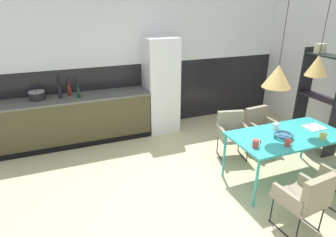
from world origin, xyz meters
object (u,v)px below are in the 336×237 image
object	(u,v)px
bottle_wine_green	(78,92)
armchair_far_side	(232,129)
fruit_bowl	(284,135)
mug_short_terracotta	(276,126)
refrigerator_column	(161,85)
mug_white_ceramic	(256,144)
bottle_spice_small	(69,90)
dining_table	(287,137)
mug_wide_latte	(288,143)
pendant_lamp_over_table_near	(278,76)
open_book	(314,127)
cooking_pot	(37,95)
bottle_oil_tall	(60,91)
open_shelf_unit	(321,100)
mug_tall_blue	(323,136)
armchair_head_of_table	(260,124)
pendant_lamp_over_table_far	(317,65)
armchair_near_window	(307,196)

from	to	relation	value
bottle_wine_green	armchair_far_side	bearing A→B (deg)	-31.72
fruit_bowl	mug_short_terracotta	bearing A→B (deg)	68.80
refrigerator_column	mug_white_ceramic	bearing A→B (deg)	-81.54
bottle_wine_green	bottle_spice_small	world-z (taller)	bottle_wine_green
dining_table	mug_wide_latte	distance (m)	0.38
mug_wide_latte	pendant_lamp_over_table_near	size ratio (longest dim) A/B	0.11
fruit_bowl	open_book	bearing A→B (deg)	8.49
cooking_pot	dining_table	bearing A→B (deg)	-36.79
fruit_bowl	bottle_spice_small	distance (m)	3.78
bottle_oil_tall	open_shelf_unit	world-z (taller)	open_shelf_unit
cooking_pot	mug_wide_latte	bearing A→B (deg)	-41.77
open_book	mug_tall_blue	size ratio (longest dim) A/B	2.32
refrigerator_column	armchair_far_side	size ratio (longest dim) A/B	2.40
mug_tall_blue	bottle_spice_small	xyz separation A→B (m)	(-3.18, 2.87, 0.21)
armchair_head_of_table	pendant_lamp_over_table_near	xyz separation A→B (m)	(-0.61, -0.91, 1.15)
pendant_lamp_over_table_near	cooking_pot	bearing A→B (deg)	140.56
refrigerator_column	mug_short_terracotta	distance (m)	2.46
cooking_pot	pendant_lamp_over_table_near	size ratio (longest dim) A/B	0.24
fruit_bowl	pendant_lamp_over_table_far	distance (m)	1.05
bottle_oil_tall	armchair_near_window	bearing A→B (deg)	-54.20
armchair_far_side	mug_tall_blue	xyz separation A→B (m)	(0.67, -1.20, 0.30)
refrigerator_column	dining_table	size ratio (longest dim) A/B	1.14
armchair_near_window	pendant_lamp_over_table_near	bearing A→B (deg)	71.61
armchair_head_of_table	cooking_pot	distance (m)	4.03
bottle_wine_green	pendant_lamp_over_table_far	size ratio (longest dim) A/B	0.26
fruit_bowl	armchair_far_side	bearing A→B (deg)	100.81
armchair_far_side	open_book	distance (m)	1.26
armchair_near_window	mug_wide_latte	xyz separation A→B (m)	(0.29, 0.68, 0.29)
mug_wide_latte	armchair_near_window	bearing A→B (deg)	-113.34
cooking_pot	bottle_spice_small	xyz separation A→B (m)	(0.56, 0.05, 0.02)
armchair_far_side	cooking_pot	distance (m)	3.50
armchair_far_side	open_shelf_unit	world-z (taller)	open_shelf_unit
bottle_wine_green	pendant_lamp_over_table_near	world-z (taller)	pendant_lamp_over_table_near
mug_short_terracotta	mug_white_ceramic	bearing A→B (deg)	-150.03
mug_short_terracotta	pendant_lamp_over_table_far	xyz separation A→B (m)	(0.36, -0.20, 0.93)
open_book	pendant_lamp_over_table_far	xyz separation A→B (m)	(-0.22, -0.02, 0.97)
armchair_head_of_table	cooking_pot	world-z (taller)	cooking_pot
bottle_spice_small	armchair_near_window	bearing A→B (deg)	-57.00
pendant_lamp_over_table_near	open_shelf_unit	bearing A→B (deg)	20.57
bottle_spice_small	refrigerator_column	bearing A→B (deg)	-4.35
dining_table	bottle_wine_green	distance (m)	3.60
mug_white_ceramic	cooking_pot	world-z (taller)	cooking_pot
refrigerator_column	armchair_near_window	bearing A→B (deg)	-81.24
armchair_head_of_table	mug_short_terracotta	bearing A→B (deg)	61.91
cooking_pot	pendant_lamp_over_table_far	bearing A→B (deg)	-33.94
mug_wide_latte	bottle_oil_tall	xyz separation A→B (m)	(-2.75, 2.73, 0.24)
armchair_head_of_table	pendant_lamp_over_table_near	world-z (taller)	pendant_lamp_over_table_near
armchair_head_of_table	bottle_spice_small	distance (m)	3.56
mug_white_ceramic	open_shelf_unit	world-z (taller)	open_shelf_unit
fruit_bowl	pendant_lamp_over_table_far	bearing A→B (deg)	10.35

